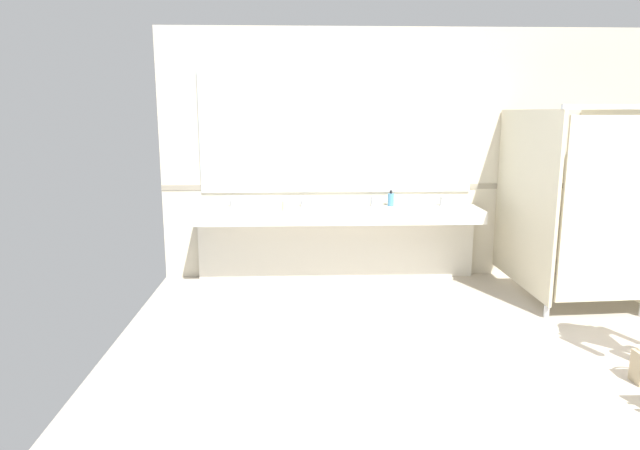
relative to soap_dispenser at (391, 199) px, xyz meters
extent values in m
cube|color=#B2A899|center=(1.21, -2.52, -0.97)|extent=(7.62, 5.90, 0.10)
cube|color=beige|center=(1.21, 0.19, 0.48)|extent=(7.62, 0.12, 2.81)
cube|color=#9E937F|center=(1.21, 0.12, 0.13)|extent=(7.62, 0.01, 0.06)
cube|color=silver|center=(-0.61, -0.16, -0.15)|extent=(3.17, 0.53, 0.14)
cube|color=silver|center=(-0.61, 0.07, -0.57)|extent=(3.17, 0.08, 0.70)
cube|color=#ADADA8|center=(-1.80, -0.19, -0.13)|extent=(0.42, 0.29, 0.11)
cylinder|color=silver|center=(-1.80, 0.02, -0.02)|extent=(0.04, 0.04, 0.11)
cylinder|color=silver|center=(-1.80, -0.04, 0.02)|extent=(0.03, 0.11, 0.03)
sphere|color=silver|center=(-1.73, 0.03, -0.05)|extent=(0.04, 0.04, 0.04)
cube|color=#ADADA8|center=(-1.01, -0.19, -0.13)|extent=(0.42, 0.29, 0.11)
cylinder|color=silver|center=(-1.01, 0.02, -0.02)|extent=(0.04, 0.04, 0.11)
cylinder|color=silver|center=(-1.01, -0.04, 0.02)|extent=(0.03, 0.11, 0.03)
sphere|color=silver|center=(-0.94, 0.03, -0.05)|extent=(0.04, 0.04, 0.04)
cube|color=#ADADA8|center=(-0.21, -0.19, -0.13)|extent=(0.42, 0.29, 0.11)
cylinder|color=silver|center=(-0.21, 0.02, -0.02)|extent=(0.04, 0.04, 0.11)
cylinder|color=silver|center=(-0.21, -0.04, 0.02)|extent=(0.03, 0.11, 0.03)
sphere|color=silver|center=(-0.14, 0.03, -0.05)|extent=(0.04, 0.04, 0.04)
cube|color=#ADADA8|center=(0.58, -0.19, -0.13)|extent=(0.42, 0.29, 0.11)
cylinder|color=silver|center=(0.58, 0.02, -0.02)|extent=(0.04, 0.04, 0.11)
cylinder|color=silver|center=(0.58, -0.04, 0.02)|extent=(0.03, 0.11, 0.03)
sphere|color=silver|center=(0.65, 0.03, -0.05)|extent=(0.04, 0.04, 0.04)
cube|color=silver|center=(-0.61, 0.11, 0.74)|extent=(3.07, 0.02, 1.34)
cube|color=beige|center=(1.27, -0.66, 0.10)|extent=(0.03, 1.52, 1.80)
cylinder|color=silver|center=(1.27, -1.36, -0.86)|extent=(0.05, 0.05, 0.12)
cube|color=beige|center=(2.18, -0.66, 0.10)|extent=(0.03, 1.52, 1.80)
cube|color=beige|center=(1.72, -1.39, 0.10)|extent=(0.83, 0.08, 1.70)
cylinder|color=teal|center=(0.00, 0.00, 0.00)|extent=(0.07, 0.07, 0.14)
cylinder|color=black|center=(0.00, 0.00, 0.09)|extent=(0.03, 0.03, 0.04)
cylinder|color=beige|center=(-1.19, -0.27, -0.02)|extent=(0.07, 0.07, 0.11)
camera|label=1|loc=(-1.05, -6.27, 0.97)|focal=31.60mm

